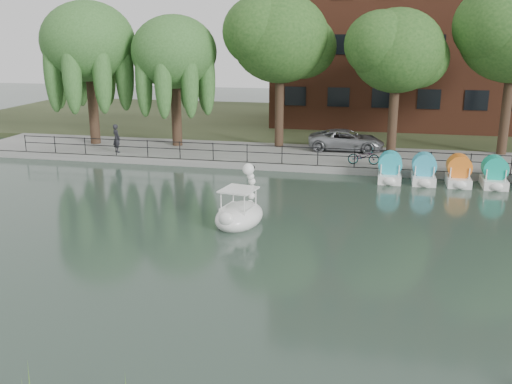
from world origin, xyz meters
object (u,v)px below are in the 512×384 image
(bicycle, at_px, (364,155))
(minivan, at_px, (346,139))
(pedestrian, at_px, (116,136))
(swan_boat, at_px, (240,211))

(bicycle, bearing_deg, minivan, 14.54)
(minivan, xyz_separation_m, pedestrian, (-13.61, -3.54, 0.25))
(minivan, xyz_separation_m, swan_boat, (-3.41, -13.83, -0.63))
(bicycle, distance_m, swan_boat, 11.13)
(minivan, height_order, pedestrian, pedestrian)
(pedestrian, distance_m, swan_boat, 14.52)
(pedestrian, xyz_separation_m, swan_boat, (10.20, -10.29, -0.88))
(pedestrian, bearing_deg, minivan, -127.30)
(minivan, distance_m, bicycle, 3.89)
(pedestrian, bearing_deg, swan_boat, 172.88)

